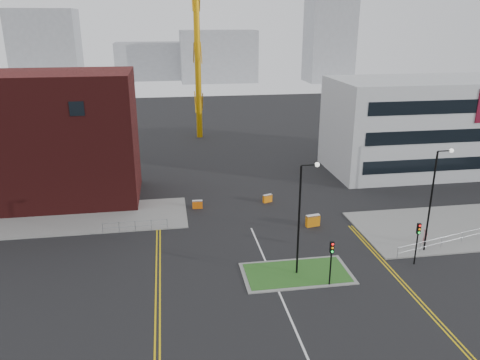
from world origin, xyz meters
name	(u,v)px	position (x,y,z in m)	size (l,w,h in m)	color
ground	(300,341)	(0.00, 0.00, 0.00)	(200.00, 200.00, 0.00)	black
pavement_left	(46,220)	(-20.00, 22.00, 0.06)	(28.00, 8.00, 0.12)	slate
pavement_right	(478,225)	(22.00, 14.00, 0.06)	(24.00, 10.00, 0.12)	slate
island_kerb	(297,273)	(2.00, 8.00, 0.04)	(8.60, 4.60, 0.08)	slate
grass_island	(297,273)	(2.00, 8.00, 0.06)	(8.00, 4.00, 0.12)	#21531B
brick_building	(21,141)	(-22.97, 28.00, 6.85)	(24.20, 10.07, 14.24)	#401010
office_block	(426,125)	(26.01, 31.97, 6.00)	(25.00, 12.20, 12.00)	#BBBEC0
streetlamp_island	(302,211)	(2.22, 8.00, 5.41)	(1.46, 0.36, 9.18)	black
streetlamp_right_near	(434,193)	(14.22, 10.00, 5.41)	(1.46, 0.36, 9.18)	black
traffic_light_island	(331,255)	(4.00, 5.98, 2.57)	(0.28, 0.33, 3.65)	black
traffic_light_right	(418,236)	(12.00, 7.98, 2.57)	(0.28, 0.33, 3.65)	black
railing_left	(135,224)	(-11.00, 18.00, 0.74)	(6.05, 0.05, 1.10)	gray
centre_line	(292,322)	(0.00, 2.00, 0.01)	(0.15, 30.00, 0.01)	silver
yellow_left_a	(156,272)	(-9.00, 10.00, 0.01)	(0.12, 24.00, 0.01)	gold
yellow_left_b	(160,272)	(-8.70, 10.00, 0.01)	(0.12, 24.00, 0.01)	gold
yellow_right_a	(397,279)	(9.50, 6.00, 0.01)	(0.12, 20.00, 0.01)	gold
yellow_right_b	(401,279)	(9.80, 6.00, 0.01)	(0.12, 20.00, 0.01)	gold
skyline_a	(46,50)	(-40.00, 120.00, 11.00)	(18.00, 12.00, 22.00)	gray
skyline_b	(218,56)	(10.00, 130.00, 8.00)	(24.00, 12.00, 16.00)	gray
skyline_c	(329,37)	(45.00, 125.00, 14.00)	(14.00, 12.00, 28.00)	gray
skyline_d	(162,61)	(-8.00, 140.00, 6.00)	(30.00, 12.00, 12.00)	gray
pedestrian	(425,237)	(14.66, 11.10, 0.77)	(0.57, 0.37, 1.55)	tan
barrier_left	(197,204)	(-4.75, 22.88, 0.49)	(1.09, 0.43, 0.90)	#CC580B
barrier_mid	(267,198)	(3.00, 23.43, 0.48)	(1.10, 0.69, 0.88)	orange
barrier_right	(313,220)	(6.00, 16.54, 0.63)	(1.44, 0.68, 1.16)	orange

